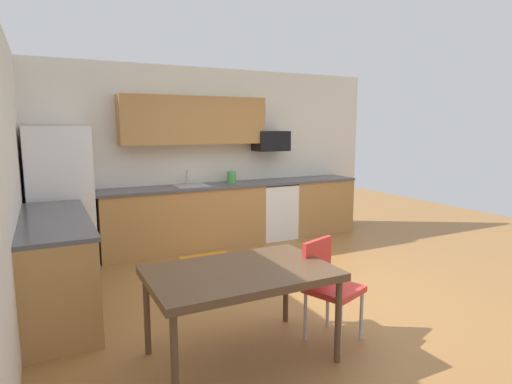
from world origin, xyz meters
The scene contains 18 objects.
ground_plane centered at (0.00, 0.00, 0.00)m, with size 12.00×12.00×0.00m, color #9E6B38.
wall_back centered at (0.00, 2.65, 1.35)m, with size 5.80×0.10×2.70m, color silver.
wall_left centered at (-2.65, 0.00, 1.35)m, with size 0.10×5.80×2.70m, color silver.
cabinet_run_back centered at (-0.53, 2.30, 0.45)m, with size 2.43×0.60×0.90m, color #AD7A42.
cabinet_run_back_right centered at (1.84, 2.30, 0.45)m, with size 1.12×0.60×0.90m, color #AD7A42.
cabinet_run_left centered at (-2.30, 0.80, 0.45)m, with size 0.60×2.00×0.90m, color #AD7A42.
countertop_back centered at (0.00, 2.30, 0.92)m, with size 4.80×0.64×0.04m, color #4C4C51.
countertop_left centered at (-2.30, 0.80, 0.92)m, with size 0.64×2.00×0.04m, color #4C4C51.
upper_cabinets_back centered at (-0.30, 2.43, 1.90)m, with size 2.20×0.34×0.70m, color #AD7A42.
refrigerator centered at (-2.18, 2.22, 0.91)m, with size 0.76×0.70×1.81m, color white.
oven_range centered at (0.98, 2.30, 0.46)m, with size 0.60×0.60×0.91m.
microwave centered at (0.98, 2.40, 1.58)m, with size 0.54×0.36×0.32m, color black.
sink_basin centered at (-0.42, 2.30, 0.88)m, with size 0.48×0.40×0.14m, color #A5A8AD.
sink_faucet centered at (-0.42, 2.48, 1.04)m, with size 0.02×0.02×0.24m, color #B2B5BA.
dining_table centered at (-1.06, -0.83, 0.67)m, with size 1.40×0.90×0.73m.
chair_near_table centered at (-0.26, -0.86, 0.50)m, with size 0.51×0.51×0.85m.
floor_mat centered at (-0.41, 1.65, 0.01)m, with size 0.70×0.50×0.01m, color orange.
kettle centered at (0.25, 2.35, 1.02)m, with size 0.14×0.14×0.20m, color #4CA54C.
Camera 1 is at (-2.35, -3.65, 1.80)m, focal length 29.63 mm.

